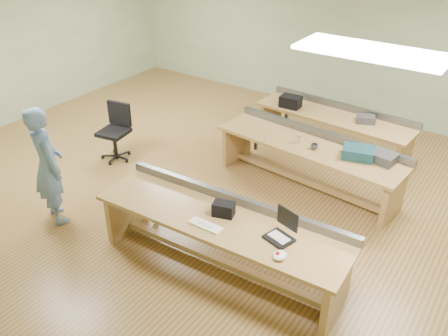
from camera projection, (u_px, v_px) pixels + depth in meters
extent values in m
plane|color=olive|center=(223.00, 187.00, 7.61)|extent=(10.00, 10.00, 0.00)
cube|color=#A5B88B|center=(333.00, 39.00, 9.72)|extent=(10.00, 0.04, 3.00)
cube|color=#A5B88B|center=(14.00, 46.00, 9.31)|extent=(0.04, 8.00, 3.00)
cube|color=white|center=(371.00, 51.00, 3.83)|extent=(1.20, 0.50, 0.03)
cube|color=tan|center=(220.00, 221.00, 5.60)|extent=(3.23, 0.99, 0.05)
cube|color=tan|center=(128.00, 208.00, 6.48)|extent=(0.11, 0.75, 0.70)
cube|color=tan|center=(337.00, 293.00, 5.10)|extent=(0.11, 0.75, 0.70)
cube|color=tan|center=(220.00, 261.00, 5.92)|extent=(2.90, 0.22, 0.08)
cube|color=#575A5F|center=(236.00, 200.00, 5.85)|extent=(3.20, 0.22, 0.11)
cube|color=tan|center=(309.00, 146.00, 7.27)|extent=(3.08, 1.09, 0.05)
cube|color=tan|center=(237.00, 141.00, 8.24)|extent=(0.15, 0.71, 0.70)
cube|color=tan|center=(393.00, 199.00, 6.67)|extent=(0.15, 0.71, 0.70)
cube|color=tan|center=(305.00, 181.00, 7.58)|extent=(2.72, 0.36, 0.08)
cube|color=#575A5F|center=(321.00, 133.00, 7.47)|extent=(3.01, 0.37, 0.11)
cube|color=tan|center=(334.00, 116.00, 8.24)|extent=(2.84, 0.94, 0.05)
cube|color=tan|center=(271.00, 117.00, 9.13)|extent=(0.13, 0.65, 0.70)
cube|color=tan|center=(403.00, 158.00, 7.73)|extent=(0.13, 0.65, 0.70)
cube|color=tan|center=(330.00, 148.00, 8.55)|extent=(2.49, 0.28, 0.08)
cube|color=#575A5F|center=(343.00, 106.00, 8.42)|extent=(2.79, 0.28, 0.11)
imported|color=#698AAC|center=(48.00, 165.00, 6.46)|extent=(0.73, 0.61, 1.73)
cube|color=black|center=(279.00, 239.00, 5.25)|extent=(0.35, 0.32, 0.03)
cube|color=black|center=(288.00, 218.00, 5.20)|extent=(0.29, 0.10, 0.24)
cube|color=white|center=(206.00, 225.00, 5.46)|extent=(0.41, 0.14, 0.02)
ellipsoid|color=white|center=(280.00, 255.00, 4.97)|extent=(0.15, 0.18, 0.07)
cube|color=black|center=(224.00, 209.00, 5.62)|extent=(0.29, 0.23, 0.17)
cylinder|color=black|center=(115.00, 146.00, 8.31)|extent=(0.07, 0.07, 0.49)
cube|color=black|center=(113.00, 132.00, 8.17)|extent=(0.54, 0.54, 0.07)
cube|color=black|center=(119.00, 113.00, 8.22)|extent=(0.45, 0.13, 0.42)
cylinder|color=black|center=(117.00, 157.00, 8.41)|extent=(0.62, 0.62, 0.07)
cube|color=#133840|center=(358.00, 153.00, 6.86)|extent=(0.51, 0.44, 0.15)
cube|color=#313133|center=(379.00, 156.00, 6.80)|extent=(0.52, 0.38, 0.13)
imported|color=#313133|center=(314.00, 147.00, 7.11)|extent=(0.11, 0.11, 0.09)
cylinder|color=silver|center=(298.00, 140.00, 7.26)|extent=(0.07, 0.07, 0.12)
cube|color=black|center=(291.00, 102.00, 8.49)|extent=(0.37, 0.28, 0.21)
cube|color=#313133|center=(366.00, 119.00, 7.93)|extent=(0.36, 0.32, 0.12)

